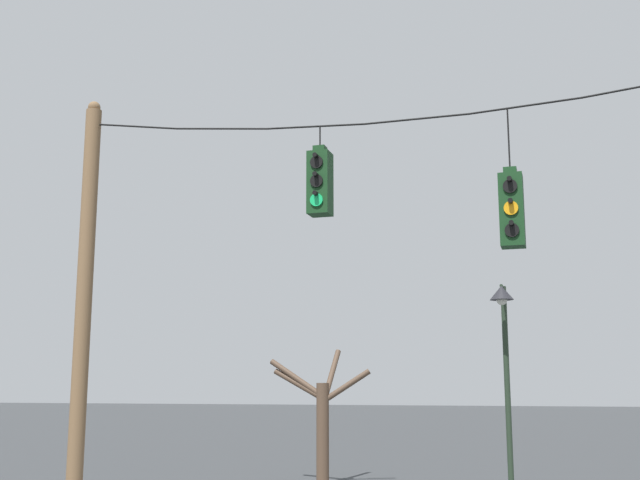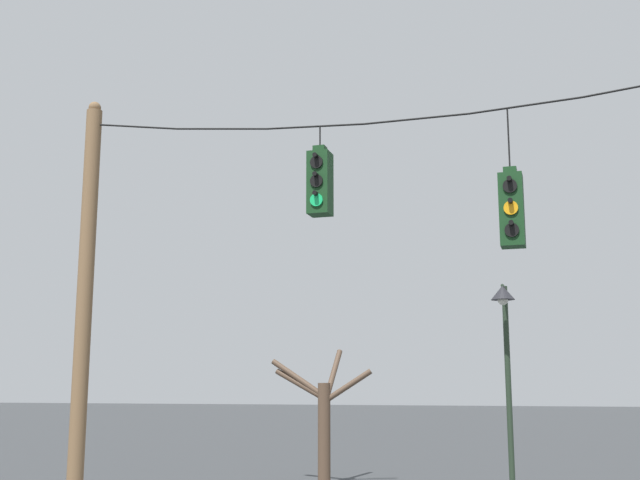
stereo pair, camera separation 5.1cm
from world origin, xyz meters
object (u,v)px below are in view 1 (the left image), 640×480
object	(u,v)px
utility_pole_left	(83,313)
traffic_light_over_intersection	(320,182)
bare_tree	(321,415)
street_lamp	(504,338)
traffic_light_near_left_pole	(512,209)

from	to	relation	value
utility_pole_left	traffic_light_over_intersection	xyz separation A→B (m)	(4.10, -0.01, 1.91)
utility_pole_left	bare_tree	bearing A→B (deg)	80.53
utility_pole_left	traffic_light_over_intersection	distance (m)	4.52
bare_tree	street_lamp	bearing A→B (deg)	-32.20
traffic_light_near_left_pole	traffic_light_over_intersection	bearing A→B (deg)	-179.99
traffic_light_over_intersection	street_lamp	world-z (taller)	traffic_light_over_intersection
utility_pole_left	traffic_light_near_left_pole	world-z (taller)	utility_pole_left
traffic_light_over_intersection	street_lamp	bearing A→B (deg)	67.83
street_lamp	utility_pole_left	bearing A→B (deg)	-138.62
utility_pole_left	traffic_light_over_intersection	world-z (taller)	utility_pole_left
traffic_light_near_left_pole	street_lamp	distance (m)	5.87
traffic_light_near_left_pole	bare_tree	size ratio (longest dim) A/B	0.60
traffic_light_near_left_pole	utility_pole_left	bearing A→B (deg)	179.93
utility_pole_left	bare_tree	world-z (taller)	utility_pole_left
utility_pole_left	traffic_light_near_left_pole	bearing A→B (deg)	-0.07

